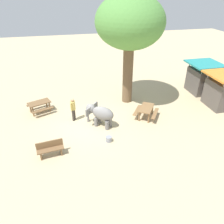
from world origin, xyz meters
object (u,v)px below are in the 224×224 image
elephant (100,113)px  feed_bucket (109,139)px  wooden_bench (50,148)px  shade_tree_main (130,24)px  market_stall_teal (202,79)px  market_stall_orange (222,92)px  picnic_table_near (40,105)px  person_handler (73,108)px  picnic_table_far (146,110)px

elephant → feed_bucket: elephant is taller
wooden_bench → shade_tree_main: bearing=-145.4°
market_stall_teal → market_stall_orange: bearing=0.0°
wooden_bench → feed_bucket: bearing=-179.2°
elephant → picnic_table_near: bearing=6.6°
market_stall_teal → feed_bucket: market_stall_teal is taller
person_handler → wooden_bench: person_handler is taller
wooden_bench → picnic_table_near: size_ratio=0.74×
wooden_bench → picnic_table_near: 4.99m
wooden_bench → feed_bucket: wooden_bench is taller
person_handler → feed_bucket: (2.80, 1.80, -0.79)m
person_handler → market_stall_teal: market_stall_teal is taller
market_stall_teal → market_stall_orange: size_ratio=1.00×
picnic_table_far → feed_bucket: 3.70m
elephant → market_stall_teal: market_stall_teal is taller
shade_tree_main → elephant: bearing=-42.2°
picnic_table_near → market_stall_teal: 13.15m
person_handler → market_stall_orange: 10.86m
elephant → wooden_bench: (2.27, -3.10, -0.42)m
feed_bucket → picnic_table_far: bearing=123.6°
elephant → person_handler: bearing=8.8°
person_handler → feed_bucket: bearing=-24.4°
elephant → shade_tree_main: 6.26m
picnic_table_near → feed_bucket: (4.44, 4.08, -0.43)m
person_handler → wooden_bench: size_ratio=1.12×
shade_tree_main → wooden_bench: (5.20, -5.76, -5.26)m
market_stall_teal → elephant: bearing=-71.1°
elephant → wooden_bench: elephant is taller
shade_tree_main → feed_bucket: bearing=-27.7°
picnic_table_near → picnic_table_far: (2.41, 7.14, 0.00)m
picnic_table_near → market_stall_teal: size_ratio=0.77×
wooden_bench → picnic_table_near: bearing=-88.2°
person_handler → wooden_bench: (3.28, -1.47, -0.48)m
picnic_table_near → market_stall_orange: (2.09, 13.13, 0.55)m
shade_tree_main → market_stall_teal: shade_tree_main is taller
wooden_bench → market_stall_orange: bearing=-174.6°
shade_tree_main → wooden_bench: bearing=-47.9°
person_handler → market_stall_orange: market_stall_orange is taller
elephant → person_handler: 1.92m
person_handler → feed_bucket: 3.43m
shade_tree_main → market_stall_orange: 8.36m
shade_tree_main → feed_bucket: size_ratio=21.17×
elephant → feed_bucket: size_ratio=5.28×
picnic_table_near → market_stall_teal: bearing=159.9°
picnic_table_near → feed_bucket: size_ratio=5.41×
elephant → market_stall_orange: 9.24m
elephant → person_handler: size_ratio=1.17×
person_handler → picnic_table_far: 4.94m
market_stall_teal → person_handler: bearing=-78.8°
picnic_table_near → picnic_table_far: 7.54m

